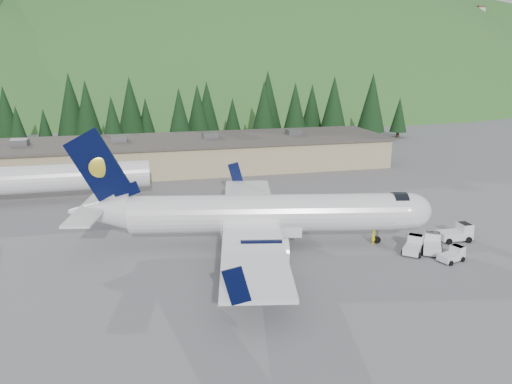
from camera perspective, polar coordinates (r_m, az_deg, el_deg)
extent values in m
plane|color=slate|center=(51.08, 1.66, -6.05)|extent=(600.00, 600.00, 0.00)
cylinder|color=white|center=(49.95, 1.69, -2.43)|extent=(28.07, 9.35, 3.75)
ellipsoid|color=white|center=(52.79, 16.98, -2.13)|extent=(5.53, 4.66, 3.75)
cylinder|color=black|center=(52.34, 15.98, -1.69)|extent=(1.99, 3.31, 3.09)
cone|color=white|center=(51.50, -17.47, -2.13)|extent=(6.61, 4.88, 3.75)
cube|color=white|center=(50.39, 0.54, -4.15)|extent=(8.45, 4.74, 1.00)
cube|color=white|center=(50.16, -0.60, -3.54)|extent=(12.27, 34.27, 0.35)
cube|color=black|center=(66.10, -2.37, 2.22)|extent=(2.01, 0.56, 2.86)
cube|color=black|center=(33.95, -2.23, -10.68)|extent=(2.01, 0.56, 2.86)
cylinder|color=black|center=(55.95, 0.24, -2.45)|extent=(4.56, 3.10, 2.29)
cylinder|color=white|center=(56.06, 2.17, -2.43)|extent=(1.08, 2.50, 2.43)
cube|color=white|center=(55.78, 0.24, -1.92)|extent=(2.20, 0.69, 0.90)
cylinder|color=black|center=(45.09, 0.92, -6.90)|extent=(4.56, 3.10, 2.29)
cylinder|color=white|center=(45.23, 3.33, -6.85)|extent=(1.08, 2.50, 2.43)
cube|color=white|center=(44.88, 0.92, -6.25)|extent=(2.20, 0.69, 0.90)
cube|color=black|center=(50.31, -17.67, 2.94)|extent=(6.09, 1.55, 7.31)
ellipsoid|color=yellow|center=(50.49, -17.37, 2.78)|extent=(1.97, 0.58, 1.97)
ellipsoid|color=yellow|center=(50.11, -17.49, 2.68)|extent=(1.97, 0.58, 1.97)
cube|color=black|center=(50.28, -14.59, 0.13)|extent=(2.74, 0.80, 1.97)
cube|color=white|center=(51.49, -18.05, -1.61)|extent=(5.07, 12.72, 0.22)
cylinder|color=slate|center=(52.66, 13.69, -4.79)|extent=(0.24, 0.24, 1.79)
cylinder|color=black|center=(52.83, 13.65, -5.32)|extent=(0.80, 0.43, 0.76)
cylinder|color=slate|center=(53.14, -1.76, -4.05)|extent=(0.28, 0.28, 1.99)
cylinder|color=black|center=(53.29, -1.33, -4.50)|extent=(1.14, 0.56, 1.10)
cylinder|color=black|center=(53.29, -2.19, -4.51)|extent=(1.14, 0.56, 1.10)
cylinder|color=slate|center=(48.09, -1.68, -6.16)|extent=(0.28, 0.28, 1.99)
cylinder|color=black|center=(48.26, -1.20, -6.65)|extent=(1.14, 0.56, 1.10)
cylinder|color=black|center=(48.26, -2.15, -6.66)|extent=(1.14, 0.56, 1.10)
cylinder|color=white|center=(70.05, -21.13, 1.54)|extent=(22.00, 3.60, 3.60)
cube|color=silver|center=(50.40, 21.40, -6.88)|extent=(2.82, 2.00, 0.60)
cube|color=silver|center=(50.87, 22.03, -6.12)|extent=(1.17, 1.39, 0.77)
cube|color=black|center=(50.75, 22.07, -5.76)|extent=(1.07, 1.29, 0.09)
cylinder|color=black|center=(51.49, 21.34, -6.68)|extent=(0.51, 0.32, 0.48)
cylinder|color=black|center=(50.77, 22.57, -7.12)|extent=(0.51, 0.32, 0.48)
cylinder|color=black|center=(50.21, 20.16, -7.12)|extent=(0.51, 0.32, 0.48)
cylinder|color=black|center=(49.47, 21.40, -7.58)|extent=(0.51, 0.32, 0.48)
cube|color=silver|center=(55.92, 21.71, -4.58)|extent=(3.45, 1.82, 0.79)
cube|color=silver|center=(56.34, 22.73, -3.81)|extent=(1.19, 1.62, 1.02)
cube|color=black|center=(56.20, 22.78, -3.37)|extent=(1.07, 1.51, 0.11)
cylinder|color=black|center=(57.34, 22.13, -4.46)|extent=(0.64, 0.27, 0.63)
cylinder|color=black|center=(55.95, 23.15, -5.05)|extent=(0.64, 0.27, 0.63)
cylinder|color=black|center=(56.13, 20.20, -4.69)|extent=(0.64, 0.27, 0.63)
cylinder|color=black|center=(54.71, 21.20, -5.30)|extent=(0.64, 0.27, 0.63)
cube|color=silver|center=(51.86, 19.48, -5.93)|extent=(3.06, 3.57, 0.75)
cube|color=silver|center=(52.65, 19.52, -4.87)|extent=(1.83, 1.70, 0.96)
cube|color=black|center=(52.51, 19.56, -4.43)|extent=(1.69, 1.55, 0.11)
cylinder|color=black|center=(52.93, 18.51, -5.74)|extent=(0.52, 0.63, 0.60)
cylinder|color=black|center=(53.01, 20.36, -5.89)|extent=(0.52, 0.63, 0.60)
cylinder|color=black|center=(50.93, 18.50, -6.57)|extent=(0.52, 0.63, 0.60)
cylinder|color=black|center=(51.01, 20.43, -6.72)|extent=(0.52, 0.63, 0.60)
cube|color=tan|center=(85.69, -8.54, 4.19)|extent=(70.00, 16.00, 4.80)
cube|color=#47423D|center=(85.25, -8.60, 5.87)|extent=(71.00, 17.00, 0.40)
cube|color=slate|center=(86.44, -25.40, 5.14)|extent=(2.50, 2.50, 1.00)
cube|color=slate|center=(84.79, -15.39, 5.89)|extent=(2.50, 2.50, 1.00)
cube|color=slate|center=(85.77, -5.28, 6.47)|extent=(2.50, 2.50, 1.00)
cube|color=slate|center=(89.30, 4.34, 6.84)|extent=(2.50, 2.50, 1.00)
cube|color=silver|center=(51.10, 17.52, -6.12)|extent=(3.07, 3.20, 0.69)
cube|color=silver|center=(51.81, 17.76, -5.15)|extent=(1.69, 1.65, 0.89)
cube|color=black|center=(51.68, 17.80, -4.74)|extent=(1.55, 1.51, 0.10)
cylinder|color=black|center=(52.22, 16.83, -5.92)|extent=(0.53, 0.56, 0.55)
cylinder|color=black|center=(52.00, 18.55, -6.15)|extent=(0.53, 0.56, 0.55)
cylinder|color=black|center=(50.40, 16.40, -6.66)|extent=(0.53, 0.56, 0.55)
cylinder|color=black|center=(50.17, 18.18, -6.91)|extent=(0.53, 0.56, 0.55)
imported|color=#FFF000|center=(52.30, 13.26, -4.98)|extent=(0.71, 0.71, 1.66)
cone|color=black|center=(114.57, -26.71, 8.04)|extent=(5.44, 5.44, 11.13)
cone|color=black|center=(108.34, -25.60, 6.76)|extent=(3.96, 3.96, 8.10)
cone|color=black|center=(111.11, -23.02, 6.91)|extent=(3.52, 3.52, 7.21)
cone|color=black|center=(111.16, -20.42, 9.27)|extent=(6.49, 6.49, 13.27)
cone|color=black|center=(107.89, -18.75, 8.83)|extent=(5.89, 5.89, 12.06)
cone|color=black|center=(102.86, -16.09, 7.84)|extent=(4.70, 4.70, 9.61)
cone|color=black|center=(113.52, -14.15, 9.58)|extent=(6.09, 6.09, 12.45)
cone|color=black|center=(114.16, -12.46, 8.34)|extent=(4.10, 4.10, 8.39)
cone|color=black|center=(101.01, -8.74, 8.62)|extent=(5.32, 5.32, 10.89)
cone|color=black|center=(104.42, -6.67, 9.07)|extent=(5.54, 5.54, 11.33)
cone|color=black|center=(110.05, -5.62, 9.50)|extent=(5.67, 5.67, 11.60)
cone|color=black|center=(115.96, -2.69, 8.71)|extent=(4.00, 4.00, 8.18)
cone|color=black|center=(104.71, 0.92, 9.35)|extent=(5.76, 5.76, 11.78)
cone|color=black|center=(112.31, 1.36, 10.32)|extent=(6.59, 6.59, 13.47)
cone|color=black|center=(107.41, 4.49, 9.34)|extent=(5.61, 5.61, 11.47)
cone|color=black|center=(113.89, 6.40, 9.43)|extent=(5.33, 5.33, 10.90)
cone|color=black|center=(110.91, 8.88, 9.76)|extent=(6.13, 6.13, 12.54)
cone|color=black|center=(119.17, 9.50, 8.51)|extent=(3.73, 3.73, 7.62)
cone|color=black|center=(116.43, 13.11, 9.94)|extent=(6.33, 6.33, 12.96)
cone|color=black|center=(125.39, 13.17, 8.82)|extent=(4.00, 4.00, 8.17)
cone|color=black|center=(123.32, 16.03, 8.50)|extent=(3.96, 3.96, 8.10)
ellipsoid|color=#285721|center=(271.91, -1.86, -7.20)|extent=(420.00, 300.00, 300.00)
ellipsoid|color=#285721|center=(349.77, 16.26, -2.66)|extent=(392.00, 280.00, 280.00)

